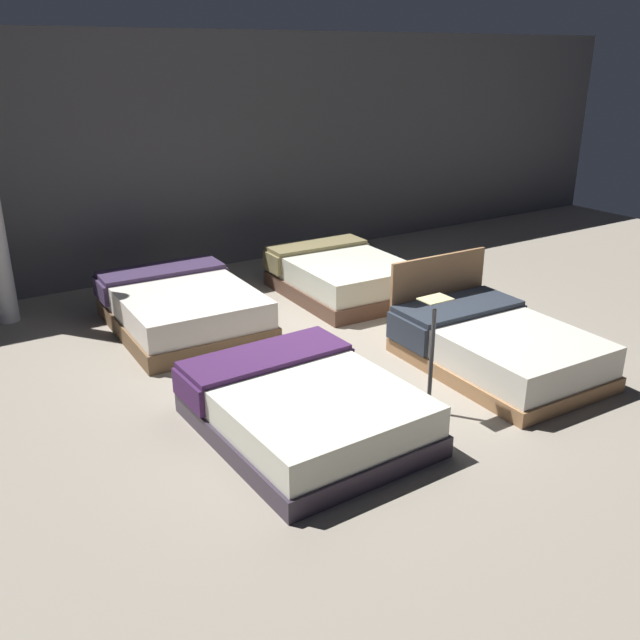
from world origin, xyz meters
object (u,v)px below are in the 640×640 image
Objects in this scene: bed_0 at (304,407)px; bed_2 at (183,308)px; bed_3 at (342,277)px; price_sign at (431,369)px; bed_1 at (495,345)px.

bed_0 is 0.95× the size of bed_2.
bed_0 is at bearing -127.40° from bed_3.
price_sign reaches higher than bed_2.
bed_0 is 1.25m from price_sign.
price_sign is at bearing -108.34° from bed_3.
bed_1 is 1.31m from price_sign.
bed_1 is 0.97× the size of bed_2.
bed_0 is at bearing -88.72° from bed_2.
bed_3 is at bearing 69.44° from price_sign.
price_sign is at bearing -68.45° from bed_2.
bed_0 is 2.91m from bed_2.
bed_0 is 0.98× the size of bed_1.
price_sign reaches higher than bed_1.
bed_1 is at bearing -87.13° from bed_3.
bed_1 is 3.73m from bed_2.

